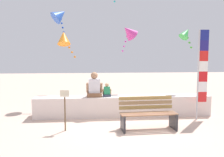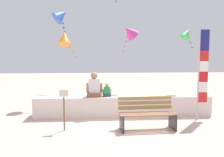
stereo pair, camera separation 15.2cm
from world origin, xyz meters
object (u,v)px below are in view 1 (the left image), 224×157
Objects in this scene: person_adult at (94,87)px; flag_banner at (201,70)px; kite_blue at (60,15)px; kite_green at (186,33)px; park_bench at (148,114)px; person_child at (107,91)px; sign_post at (65,106)px; kite_orange at (64,38)px; kite_magenta at (129,32)px.

person_adult is 0.29× the size of flag_banner.
kite_blue is 5.04m from kite_green.
person_adult is 4.02m from kite_green.
person_adult is 0.72× the size of kite_blue.
kite_blue is at bearing 127.33° from park_bench.
person_child is at bearing 125.32° from park_bench.
park_bench is at bearing -52.67° from kite_blue.
flag_banner is 2.48× the size of kite_blue.
person_adult is 0.73× the size of sign_post.
person_child reaches higher than park_bench.
flag_banner is (1.90, 0.83, 1.17)m from park_bench.
kite_orange reaches higher than sign_post.
person_child is 3.74m from kite_green.
sign_post is at bearing -81.68° from kite_blue.
kite_blue is 1.02× the size of sign_post.
kite_blue is at bearing 164.72° from kite_green.
flag_banner is at bearing -41.99° from kite_magenta.
flag_banner is at bearing -31.24° from kite_blue.
sign_post is (-2.27, 0.03, 0.26)m from park_bench.
flag_banner is 2.61× the size of kite_orange.
kite_blue reaches higher than park_bench.
person_child is 0.53× the size of kite_green.
kite_orange is at bearing 176.31° from kite_magenta.
park_bench is 1.93× the size of person_adult.
person_adult is 0.76× the size of kite_orange.
kite_blue is (-4.70, 2.85, 2.09)m from flag_banner.
flag_banner is 3.04m from kite_magenta.
kite_green reaches higher than flag_banner.
flag_banner is at bearing 10.83° from sign_post.
kite_green is at bearing 14.64° from person_adult.
sign_post is (0.53, -3.65, -3.00)m from kite_blue.
kite_magenta is (1.32, 1.19, 1.93)m from person_adult.
kite_blue reaches higher than kite_orange.
kite_magenta is (-0.13, 2.66, 2.51)m from park_bench.
flag_banner is (3.36, -0.64, 0.59)m from person_adult.
kite_orange is 1.28× the size of kite_green.
kite_green is at bearing 28.75° from sign_post.
kite_magenta reaches higher than sign_post.
flag_banner reaches higher than sign_post.
kite_orange is at bearing 138.76° from person_child.
sign_post is at bearing 179.23° from park_bench.
kite_magenta is at bearing 172.31° from kite_green.
kite_magenta is at bearing 52.65° from person_child.
kite_blue reaches higher than kite_magenta.
kite_magenta reaches higher than kite_orange.
park_bench is 3.49× the size of person_child.
kite_orange is (-2.57, 2.81, 2.28)m from park_bench.
kite_orange is (0.23, -0.87, -0.99)m from kite_blue.
park_bench is 1.85m from person_child.
flag_banner reaches higher than park_bench.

